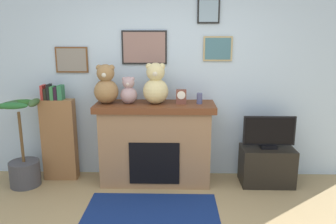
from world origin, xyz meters
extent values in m
cube|color=silver|center=(0.00, 2.00, 1.30)|extent=(5.20, 0.12, 2.60)
cube|color=black|center=(-0.25, 1.93, 1.72)|extent=(0.57, 0.02, 0.42)
cube|color=#86655C|center=(-0.25, 1.91, 1.72)|extent=(0.53, 0.00, 0.38)
cube|color=brown|center=(-1.19, 1.93, 1.56)|extent=(0.42, 0.02, 0.33)
cube|color=gray|center=(-1.19, 1.91, 1.56)|extent=(0.38, 0.00, 0.29)
cube|color=black|center=(0.55, 1.93, 2.16)|extent=(0.28, 0.02, 0.30)
cube|color=#85A1B4|center=(0.55, 1.91, 2.16)|extent=(0.24, 0.00, 0.26)
cube|color=tan|center=(0.68, 1.93, 1.70)|extent=(0.37, 0.02, 0.31)
cube|color=#3F6B78|center=(0.68, 1.91, 1.70)|extent=(0.33, 0.00, 0.27)
cube|color=#916C4B|center=(-0.11, 1.69, 0.48)|extent=(1.36, 0.51, 0.96)
cube|color=brown|center=(-0.11, 1.69, 1.00)|extent=(1.48, 0.57, 0.08)
cube|color=black|center=(-0.11, 1.43, 0.34)|extent=(0.61, 0.02, 0.53)
cube|color=brown|center=(-1.37, 1.74, 0.54)|extent=(0.43, 0.16, 1.07)
cube|color=#AF302B|center=(-1.53, 1.74, 1.16)|extent=(0.03, 0.13, 0.19)
cube|color=black|center=(-1.49, 1.74, 1.14)|extent=(0.03, 0.13, 0.14)
cube|color=black|center=(-1.45, 1.74, 1.17)|extent=(0.03, 0.13, 0.20)
cube|color=#357B43|center=(-1.40, 1.74, 1.16)|extent=(0.04, 0.13, 0.17)
cube|color=black|center=(-1.36, 1.74, 1.15)|extent=(0.04, 0.13, 0.16)
cube|color=#2C7148|center=(-1.30, 1.74, 1.16)|extent=(0.06, 0.13, 0.18)
cylinder|color=#3F3F44|center=(-1.76, 1.51, 0.16)|extent=(0.37, 0.37, 0.32)
cylinder|color=brown|center=(-1.76, 1.51, 0.64)|extent=(0.04, 0.04, 0.64)
ellipsoid|color=#35542A|center=(-1.57, 1.54, 1.07)|extent=(0.15, 0.37, 0.08)
ellipsoid|color=#2A6226|center=(-1.79, 1.71, 1.04)|extent=(0.37, 0.15, 0.08)
ellipsoid|color=#31542F|center=(-1.89, 1.54, 1.04)|extent=(0.18, 0.37, 0.08)
ellipsoid|color=#24622D|center=(-1.74, 1.35, 1.07)|extent=(0.37, 0.13, 0.08)
cube|color=black|center=(1.32, 1.64, 0.24)|extent=(0.65, 0.40, 0.48)
cube|color=black|center=(1.32, 1.64, 0.50)|extent=(0.20, 0.14, 0.04)
cube|color=black|center=(1.32, 1.64, 0.71)|extent=(0.64, 0.03, 0.37)
cube|color=black|center=(1.32, 1.62, 0.71)|extent=(0.60, 0.00, 0.33)
cube|color=navy|center=(-0.11, 0.75, 0.00)|extent=(1.45, 1.11, 0.01)
cylinder|color=#4C517A|center=(0.44, 1.67, 1.11)|extent=(0.07, 0.07, 0.14)
cube|color=brown|center=(0.22, 1.67, 1.13)|extent=(0.13, 0.09, 0.18)
cylinder|color=white|center=(0.22, 1.62, 1.16)|extent=(0.10, 0.01, 0.10)
sphere|color=olive|center=(-0.71, 1.67, 1.19)|extent=(0.30, 0.30, 0.30)
sphere|color=olive|center=(-0.71, 1.67, 1.42)|extent=(0.22, 0.22, 0.22)
sphere|color=olive|center=(-0.78, 1.67, 1.48)|extent=(0.08, 0.08, 0.08)
sphere|color=olive|center=(-0.63, 1.67, 1.48)|extent=(0.08, 0.08, 0.08)
sphere|color=beige|center=(-0.71, 1.58, 1.41)|extent=(0.07, 0.07, 0.07)
sphere|color=#A98A8D|center=(-0.43, 1.67, 1.14)|extent=(0.21, 0.21, 0.21)
sphere|color=#A98A8D|center=(-0.43, 1.67, 1.30)|extent=(0.15, 0.15, 0.15)
sphere|color=#A98A8D|center=(-0.48, 1.67, 1.35)|extent=(0.05, 0.05, 0.05)
sphere|color=#A98A8D|center=(-0.38, 1.67, 1.35)|extent=(0.05, 0.05, 0.05)
sphere|color=beige|center=(-0.43, 1.61, 1.29)|extent=(0.05, 0.05, 0.05)
sphere|color=#CFBE82|center=(-0.10, 1.67, 1.20)|extent=(0.31, 0.31, 0.31)
sphere|color=#CFBE82|center=(-0.10, 1.67, 1.43)|extent=(0.23, 0.23, 0.23)
sphere|color=#CFBE82|center=(-0.18, 1.67, 1.50)|extent=(0.08, 0.08, 0.08)
sphere|color=#CFBE82|center=(-0.02, 1.67, 1.50)|extent=(0.08, 0.08, 0.08)
sphere|color=beige|center=(-0.10, 1.58, 1.42)|extent=(0.07, 0.07, 0.07)
camera|label=1|loc=(0.15, -2.37, 1.88)|focal=35.65mm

